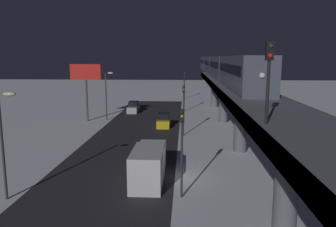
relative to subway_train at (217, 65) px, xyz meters
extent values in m
plane|color=white|center=(6.55, 36.29, -8.46)|extent=(240.00, 240.00, 0.00)
cube|color=#28282D|center=(12.19, 36.29, -8.46)|extent=(11.00, 96.20, 0.01)
cube|color=slate|center=(0.00, 36.29, -2.18)|extent=(5.00, 96.20, 0.80)
cube|color=#38383D|center=(2.38, 36.29, -2.18)|extent=(0.24, 94.28, 0.80)
cylinder|color=slate|center=(0.00, -3.79, -5.52)|extent=(1.40, 1.40, 5.88)
cylinder|color=slate|center=(0.00, 12.24, -5.52)|extent=(1.40, 1.40, 5.88)
cylinder|color=slate|center=(0.00, 28.28, -5.52)|extent=(1.40, 1.40, 5.88)
cylinder|color=slate|center=(0.00, 44.31, -5.52)|extent=(1.40, 1.40, 5.88)
cube|color=#4C5160|center=(0.00, 27.90, -0.08)|extent=(2.90, 18.00, 3.40)
cube|color=black|center=(0.00, 27.90, 0.33)|extent=(2.94, 16.20, 0.90)
cube|color=#4C5160|center=(0.00, 9.30, -0.08)|extent=(2.90, 18.00, 3.40)
cube|color=black|center=(0.00, 9.30, 0.33)|extent=(2.94, 16.20, 0.90)
cube|color=#4C5160|center=(0.00, -9.30, -0.08)|extent=(2.90, 18.00, 3.40)
cube|color=black|center=(0.00, -9.30, 0.33)|extent=(2.94, 16.20, 0.90)
cube|color=#4C5160|center=(0.00, -27.90, -0.08)|extent=(2.90, 18.00, 3.40)
cube|color=black|center=(0.00, -27.90, 0.33)|extent=(2.94, 16.20, 0.90)
sphere|color=white|center=(0.00, 36.95, 0.09)|extent=(0.44, 0.44, 0.44)
cylinder|color=black|center=(1.89, 46.51, -0.18)|extent=(0.16, 0.16, 3.20)
cube|color=black|center=(1.89, 46.51, 1.77)|extent=(0.36, 0.28, 0.90)
sphere|color=#333333|center=(1.89, 46.67, 2.00)|extent=(0.22, 0.22, 0.22)
sphere|color=red|center=(1.89, 46.67, 1.54)|extent=(0.22, 0.22, 0.22)
cube|color=gold|center=(8.99, 15.90, -7.91)|extent=(1.80, 4.10, 1.10)
cube|color=black|center=(8.99, 15.90, -6.93)|extent=(1.58, 1.97, 0.87)
cube|color=#B2B2B7|center=(15.39, 3.39, -7.91)|extent=(1.80, 4.65, 1.10)
cube|color=black|center=(15.39, 3.39, -6.93)|extent=(1.58, 2.23, 0.87)
cube|color=silver|center=(8.79, 34.21, -7.26)|extent=(2.30, 2.20, 2.40)
cube|color=silver|center=(8.79, 38.01, -7.06)|extent=(2.40, 5.00, 2.80)
cylinder|color=#2D2D2D|center=(6.09, 40.33, -5.71)|extent=(0.16, 0.16, 5.50)
cube|color=black|center=(6.09, 40.33, -2.51)|extent=(0.32, 0.32, 0.90)
sphere|color=black|center=(6.09, 40.51, -2.21)|extent=(0.20, 0.20, 0.20)
sphere|color=yellow|center=(6.09, 40.51, -2.51)|extent=(0.20, 0.20, 0.20)
sphere|color=black|center=(6.09, 40.51, -2.81)|extent=(0.20, 0.20, 0.20)
cylinder|color=#2D2D2D|center=(6.09, 21.37, -5.71)|extent=(0.16, 0.16, 5.50)
cube|color=black|center=(6.09, 21.37, -2.51)|extent=(0.32, 0.32, 0.90)
sphere|color=black|center=(6.09, 21.55, -2.21)|extent=(0.20, 0.20, 0.20)
sphere|color=yellow|center=(6.09, 21.55, -2.51)|extent=(0.20, 0.20, 0.20)
sphere|color=black|center=(6.09, 21.55, -2.81)|extent=(0.20, 0.20, 0.20)
cylinder|color=#2D2D2D|center=(6.09, 2.41, -5.71)|extent=(0.16, 0.16, 5.50)
cube|color=black|center=(6.09, 2.41, -2.51)|extent=(0.32, 0.32, 0.90)
sphere|color=black|center=(6.09, 2.59, -2.21)|extent=(0.20, 0.20, 0.20)
sphere|color=black|center=(6.09, 2.59, -2.51)|extent=(0.20, 0.20, 0.20)
sphere|color=#19E53F|center=(6.09, 2.59, -2.81)|extent=(0.20, 0.20, 0.20)
cylinder|color=#2D2D2D|center=(6.09, -16.56, -5.71)|extent=(0.16, 0.16, 5.50)
cube|color=black|center=(6.09, -16.56, -2.51)|extent=(0.32, 0.32, 0.90)
sphere|color=red|center=(6.09, -16.38, -2.21)|extent=(0.20, 0.20, 0.20)
sphere|color=black|center=(6.09, -16.38, -2.51)|extent=(0.20, 0.20, 0.20)
sphere|color=black|center=(6.09, -16.38, -2.81)|extent=(0.20, 0.20, 0.20)
cylinder|color=#4C4C51|center=(21.34, 12.30, -5.21)|extent=(0.36, 0.36, 6.50)
cube|color=red|center=(21.34, 12.30, -0.76)|extent=(4.80, 0.30, 2.40)
cylinder|color=#38383D|center=(18.49, 41.29, -4.71)|extent=(0.20, 0.20, 7.50)
ellipsoid|color=#F4E5B2|center=(17.69, 41.29, -0.96)|extent=(0.90, 0.44, 0.30)
cylinder|color=#38383D|center=(18.49, 11.29, -4.71)|extent=(0.20, 0.20, 7.50)
ellipsoid|color=#F4E5B2|center=(17.69, 11.29, -0.96)|extent=(0.90, 0.44, 0.30)
camera|label=1|loc=(5.87, 62.61, 1.47)|focal=35.12mm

